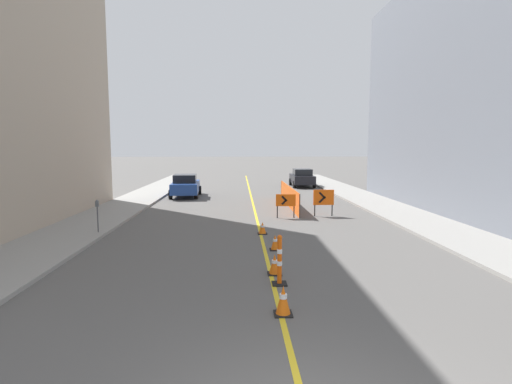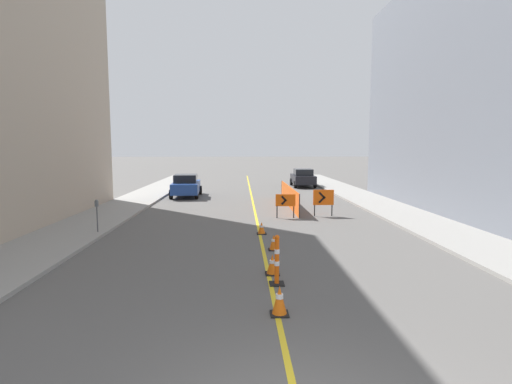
{
  "view_description": "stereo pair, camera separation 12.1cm",
  "coord_description": "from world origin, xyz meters",
  "px_view_note": "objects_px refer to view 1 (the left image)",
  "views": [
    {
      "loc": [
        -0.86,
        -4.19,
        3.46
      ],
      "look_at": [
        0.09,
        17.87,
        1.0
      ],
      "focal_mm": 28.0,
      "sensor_mm": 36.0,
      "label": 1
    },
    {
      "loc": [
        -0.74,
        -4.2,
        3.46
      ],
      "look_at": [
        0.09,
        17.87,
        1.0
      ],
      "focal_mm": 28.0,
      "sensor_mm": 36.0,
      "label": 2
    }
  ],
  "objects_px": {
    "traffic_cone_third": "(275,242)",
    "parked_car_curb_mid": "(302,178)",
    "delineator_post_front": "(280,263)",
    "traffic_cone_second": "(275,264)",
    "arrow_barricade_secondary": "(324,198)",
    "traffic_cone_fourth": "(262,228)",
    "parking_meter_near_curb": "(97,209)",
    "arrow_barricade_primary": "(286,201)",
    "traffic_cone_nearest": "(283,300)",
    "parked_car_curb_near": "(186,185)"
  },
  "relations": [
    {
      "from": "delineator_post_front",
      "to": "traffic_cone_third",
      "type": "bearing_deg",
      "value": 86.69
    },
    {
      "from": "traffic_cone_fourth",
      "to": "delineator_post_front",
      "type": "bearing_deg",
      "value": -89.25
    },
    {
      "from": "arrow_barricade_secondary",
      "to": "traffic_cone_second",
      "type": "bearing_deg",
      "value": -110.29
    },
    {
      "from": "traffic_cone_third",
      "to": "arrow_barricade_primary",
      "type": "relative_size",
      "value": 0.45
    },
    {
      "from": "arrow_barricade_primary",
      "to": "parked_car_curb_near",
      "type": "bearing_deg",
      "value": 129.06
    },
    {
      "from": "delineator_post_front",
      "to": "parked_car_curb_near",
      "type": "relative_size",
      "value": 0.29
    },
    {
      "from": "arrow_barricade_secondary",
      "to": "parked_car_curb_mid",
      "type": "bearing_deg",
      "value": 84.48
    },
    {
      "from": "delineator_post_front",
      "to": "arrow_barricade_primary",
      "type": "xyz_separation_m",
      "value": [
        1.28,
        9.61,
        0.27
      ]
    },
    {
      "from": "delineator_post_front",
      "to": "arrow_barricade_primary",
      "type": "height_order",
      "value": "delineator_post_front"
    },
    {
      "from": "delineator_post_front",
      "to": "parked_car_curb_mid",
      "type": "bearing_deg",
      "value": 79.74
    },
    {
      "from": "parked_car_curb_mid",
      "to": "arrow_barricade_primary",
      "type": "bearing_deg",
      "value": -100.76
    },
    {
      "from": "traffic_cone_fourth",
      "to": "arrow_barricade_secondary",
      "type": "height_order",
      "value": "arrow_barricade_secondary"
    },
    {
      "from": "traffic_cone_second",
      "to": "delineator_post_front",
      "type": "relative_size",
      "value": 0.43
    },
    {
      "from": "traffic_cone_nearest",
      "to": "parked_car_curb_mid",
      "type": "bearing_deg",
      "value": 80.19
    },
    {
      "from": "traffic_cone_nearest",
      "to": "parking_meter_near_curb",
      "type": "distance_m",
      "value": 10.24
    },
    {
      "from": "traffic_cone_nearest",
      "to": "parking_meter_near_curb",
      "type": "xyz_separation_m",
      "value": [
        -6.51,
        7.88,
        0.73
      ]
    },
    {
      "from": "traffic_cone_fourth",
      "to": "parking_meter_near_curb",
      "type": "bearing_deg",
      "value": 179.47
    },
    {
      "from": "traffic_cone_third",
      "to": "parked_car_curb_mid",
      "type": "distance_m",
      "value": 22.41
    },
    {
      "from": "traffic_cone_nearest",
      "to": "delineator_post_front",
      "type": "xyz_separation_m",
      "value": [
        0.11,
        1.84,
        0.26
      ]
    },
    {
      "from": "arrow_barricade_secondary",
      "to": "parked_car_curb_mid",
      "type": "distance_m",
      "value": 15.39
    },
    {
      "from": "arrow_barricade_primary",
      "to": "parked_car_curb_near",
      "type": "relative_size",
      "value": 0.27
    },
    {
      "from": "delineator_post_front",
      "to": "traffic_cone_fourth",
      "type": "bearing_deg",
      "value": 90.75
    },
    {
      "from": "traffic_cone_third",
      "to": "parked_car_curb_mid",
      "type": "height_order",
      "value": "parked_car_curb_mid"
    },
    {
      "from": "parked_car_curb_near",
      "to": "parking_meter_near_curb",
      "type": "distance_m",
      "value": 12.54
    },
    {
      "from": "delineator_post_front",
      "to": "arrow_barricade_primary",
      "type": "bearing_deg",
      "value": 82.39
    },
    {
      "from": "traffic_cone_second",
      "to": "parked_car_curb_near",
      "type": "bearing_deg",
      "value": 105.04
    },
    {
      "from": "traffic_cone_second",
      "to": "parking_meter_near_curb",
      "type": "xyz_separation_m",
      "value": [
        -6.57,
        5.22,
        0.77
      ]
    },
    {
      "from": "traffic_cone_fourth",
      "to": "arrow_barricade_secondary",
      "type": "xyz_separation_m",
      "value": [
        3.34,
        4.08,
        0.67
      ]
    },
    {
      "from": "arrow_barricade_secondary",
      "to": "parking_meter_near_curb",
      "type": "xyz_separation_m",
      "value": [
        -9.88,
        -4.02,
        0.13
      ]
    },
    {
      "from": "delineator_post_front",
      "to": "traffic_cone_second",
      "type": "bearing_deg",
      "value": 93.47
    },
    {
      "from": "traffic_cone_nearest",
      "to": "traffic_cone_second",
      "type": "relative_size",
      "value": 1.12
    },
    {
      "from": "arrow_barricade_primary",
      "to": "traffic_cone_second",
      "type": "bearing_deg",
      "value": -94.08
    },
    {
      "from": "parked_car_curb_mid",
      "to": "arrow_barricade_secondary",
      "type": "bearing_deg",
      "value": -93.87
    },
    {
      "from": "arrow_barricade_secondary",
      "to": "parking_meter_near_curb",
      "type": "distance_m",
      "value": 10.67
    },
    {
      "from": "parked_car_curb_near",
      "to": "parking_meter_near_curb",
      "type": "xyz_separation_m",
      "value": [
        -1.83,
        -12.4,
        0.24
      ]
    },
    {
      "from": "traffic_cone_second",
      "to": "arrow_barricade_primary",
      "type": "xyz_separation_m",
      "value": [
        1.33,
        8.79,
        0.55
      ]
    },
    {
      "from": "traffic_cone_fourth",
      "to": "parking_meter_near_curb",
      "type": "height_order",
      "value": "parking_meter_near_curb"
    },
    {
      "from": "arrow_barricade_primary",
      "to": "arrow_barricade_secondary",
      "type": "relative_size",
      "value": 0.88
    },
    {
      "from": "traffic_cone_third",
      "to": "arrow_barricade_secondary",
      "type": "relative_size",
      "value": 0.39
    },
    {
      "from": "traffic_cone_third",
      "to": "parked_car_curb_mid",
      "type": "xyz_separation_m",
      "value": [
        4.4,
        21.96,
        0.54
      ]
    },
    {
      "from": "traffic_cone_third",
      "to": "delineator_post_front",
      "type": "distance_m",
      "value": 3.44
    },
    {
      "from": "traffic_cone_second",
      "to": "arrow_barricade_secondary",
      "type": "distance_m",
      "value": 9.83
    },
    {
      "from": "traffic_cone_fourth",
      "to": "parked_car_curb_mid",
      "type": "bearing_deg",
      "value": 76.46
    },
    {
      "from": "traffic_cone_third",
      "to": "parked_car_curb_near",
      "type": "distance_m",
      "value": 15.83
    },
    {
      "from": "arrow_barricade_primary",
      "to": "traffic_cone_third",
      "type": "bearing_deg",
      "value": -95.4
    },
    {
      "from": "traffic_cone_third",
      "to": "arrow_barricade_secondary",
      "type": "bearing_deg",
      "value": 65.19
    },
    {
      "from": "arrow_barricade_primary",
      "to": "traffic_cone_fourth",
      "type": "bearing_deg",
      "value": -106.0
    },
    {
      "from": "traffic_cone_third",
      "to": "parking_meter_near_curb",
      "type": "height_order",
      "value": "parking_meter_near_curb"
    },
    {
      "from": "traffic_cone_third",
      "to": "arrow_barricade_primary",
      "type": "height_order",
      "value": "arrow_barricade_primary"
    },
    {
      "from": "traffic_cone_fourth",
      "to": "arrow_barricade_primary",
      "type": "xyz_separation_m",
      "value": [
        1.36,
        3.63,
        0.59
      ]
    }
  ]
}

